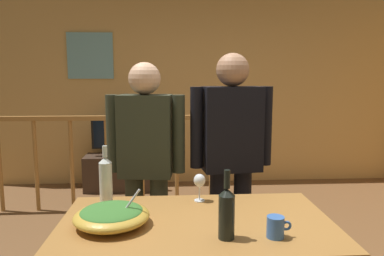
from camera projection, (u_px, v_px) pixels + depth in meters
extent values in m
cube|color=tan|center=(199.00, 92.00, 5.21)|extent=(5.94, 0.10, 2.59)
cube|color=#6B9FAA|center=(90.00, 56.00, 4.99)|extent=(0.61, 0.03, 0.62)
cylinder|color=#9E6B33|center=(0.00, 167.00, 4.11)|extent=(0.04, 0.04, 1.03)
cylinder|color=#9E6B33|center=(36.00, 166.00, 4.13)|extent=(0.04, 0.04, 1.03)
cylinder|color=#9E6B33|center=(72.00, 166.00, 4.15)|extent=(0.04, 0.04, 1.03)
cylinder|color=#9E6B33|center=(107.00, 165.00, 4.18)|extent=(0.04, 0.04, 1.03)
cylinder|color=#9E6B33|center=(142.00, 165.00, 4.20)|extent=(0.04, 0.04, 1.03)
cylinder|color=#9E6B33|center=(177.00, 164.00, 4.23)|extent=(0.04, 0.04, 1.03)
cylinder|color=#9E6B33|center=(211.00, 164.00, 4.25)|extent=(0.04, 0.04, 1.03)
cylinder|color=#9E6B33|center=(245.00, 163.00, 4.27)|extent=(0.04, 0.04, 1.03)
cube|color=#9E6B33|center=(106.00, 118.00, 4.10)|extent=(3.24, 0.07, 0.05)
cube|color=#9E6B33|center=(245.00, 159.00, 4.27)|extent=(0.10, 0.10, 1.13)
cube|color=#38281E|center=(119.00, 172.00, 4.95)|extent=(0.90, 0.40, 0.47)
cube|color=black|center=(119.00, 154.00, 4.91)|extent=(0.20, 0.12, 0.02)
cylinder|color=black|center=(119.00, 151.00, 4.91)|extent=(0.03, 0.03, 0.08)
cube|color=black|center=(118.00, 134.00, 4.84)|extent=(0.68, 0.06, 0.40)
cube|color=black|center=(118.00, 134.00, 4.81)|extent=(0.63, 0.01, 0.36)
cube|color=#9E6B33|center=(196.00, 224.00, 1.94)|extent=(1.43, 0.84, 0.04)
cylinder|color=#9E6B33|center=(295.00, 254.00, 2.41)|extent=(0.05, 0.05, 0.73)
ellipsoid|color=gold|center=(112.00, 216.00, 1.87)|extent=(0.39, 0.39, 0.10)
ellipsoid|color=#38702D|center=(112.00, 211.00, 1.87)|extent=(0.32, 0.32, 0.04)
cylinder|color=silver|center=(127.00, 208.00, 1.87)|extent=(0.14, 0.01, 0.20)
cylinder|color=silver|center=(199.00, 200.00, 2.25)|extent=(0.06, 0.06, 0.01)
cylinder|color=silver|center=(199.00, 193.00, 2.24)|extent=(0.01, 0.01, 0.09)
ellipsoid|color=silver|center=(199.00, 180.00, 2.23)|extent=(0.07, 0.07, 0.08)
cylinder|color=black|center=(227.00, 217.00, 1.72)|extent=(0.08, 0.08, 0.21)
cone|color=black|center=(227.00, 192.00, 1.70)|extent=(0.08, 0.08, 0.03)
cylinder|color=black|center=(227.00, 179.00, 1.69)|extent=(0.03, 0.03, 0.09)
cylinder|color=silver|center=(106.00, 183.00, 2.18)|extent=(0.08, 0.08, 0.25)
cone|color=silver|center=(105.00, 160.00, 2.16)|extent=(0.08, 0.08, 0.03)
cylinder|color=silver|center=(105.00, 151.00, 2.16)|extent=(0.03, 0.03, 0.07)
cylinder|color=#3866B2|center=(275.00, 227.00, 1.73)|extent=(0.08, 0.08, 0.10)
torus|color=#3866B2|center=(287.00, 226.00, 1.74)|extent=(0.05, 0.01, 0.05)
cylinder|color=#2D3323|center=(159.00, 230.00, 2.69)|extent=(0.13, 0.13, 0.82)
cylinder|color=#2D3323|center=(135.00, 229.00, 2.70)|extent=(0.13, 0.13, 0.82)
cube|color=#2D3323|center=(146.00, 136.00, 2.59)|extent=(0.39, 0.26, 0.58)
cylinder|color=#2D3323|center=(179.00, 134.00, 2.58)|extent=(0.09, 0.09, 0.55)
cylinder|color=#2D3323|center=(113.00, 134.00, 2.60)|extent=(0.09, 0.09, 0.55)
sphere|color=#D8A884|center=(144.00, 79.00, 2.54)|extent=(0.22, 0.22, 0.22)
cylinder|color=black|center=(242.00, 225.00, 2.74)|extent=(0.13, 0.13, 0.85)
cylinder|color=black|center=(218.00, 226.00, 2.71)|extent=(0.13, 0.13, 0.85)
cube|color=black|center=(232.00, 129.00, 2.62)|extent=(0.43, 0.26, 0.60)
cylinder|color=black|center=(266.00, 126.00, 2.67)|extent=(0.09, 0.09, 0.57)
cylinder|color=black|center=(197.00, 128.00, 2.58)|extent=(0.09, 0.09, 0.57)
sphere|color=#A37556|center=(233.00, 70.00, 2.56)|extent=(0.23, 0.23, 0.23)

